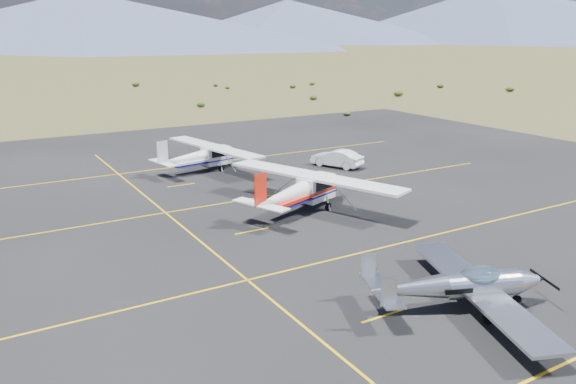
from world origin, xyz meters
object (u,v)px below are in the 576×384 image
object	(u,v)px
aircraft_low_wing	(462,285)
sedan	(337,158)
aircraft_cessna	(302,189)
aircraft_plain	(202,156)

from	to	relation	value
aircraft_low_wing	sedan	size ratio (longest dim) A/B	2.28
aircraft_cessna	aircraft_plain	world-z (taller)	aircraft_cessna
aircraft_low_wing	aircraft_cessna	size ratio (longest dim) A/B	0.80
sedan	aircraft_low_wing	bearing A→B (deg)	41.46
aircraft_plain	aircraft_cessna	bearing A→B (deg)	-95.05
aircraft_plain	sedan	world-z (taller)	aircraft_plain
aircraft_low_wing	aircraft_cessna	world-z (taller)	aircraft_cessna
aircraft_low_wing	aircraft_plain	size ratio (longest dim) A/B	0.86
aircraft_low_wing	sedan	xyz separation A→B (m)	(9.73, 22.08, -0.31)
aircraft_cessna	sedan	size ratio (longest dim) A/B	2.85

